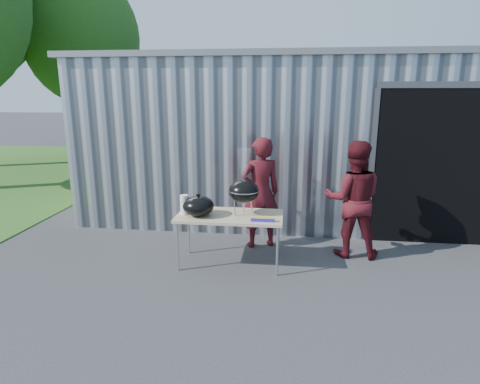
# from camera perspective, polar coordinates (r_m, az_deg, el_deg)

# --- Properties ---
(ground) EXTENTS (80.00, 80.00, 0.00)m
(ground) POSITION_cam_1_polar(r_m,az_deg,el_deg) (5.56, -1.14, -12.05)
(ground) COLOR #323234
(building) EXTENTS (8.20, 6.20, 3.10)m
(building) POSITION_cam_1_polar(r_m,az_deg,el_deg) (9.57, 8.26, 8.53)
(building) COLOR #B7BCC4
(building) RESTS_ON ground
(tree_far) EXTENTS (3.90, 3.90, 6.47)m
(tree_far) POSITION_cam_1_polar(r_m,az_deg,el_deg) (15.79, -21.54, 19.62)
(tree_far) COLOR #442D19
(tree_far) RESTS_ON ground
(folding_table) EXTENTS (1.50, 0.75, 0.75)m
(folding_table) POSITION_cam_1_polar(r_m,az_deg,el_deg) (5.72, -1.45, -3.63)
(folding_table) COLOR tan
(folding_table) RESTS_ON ground
(kettle_grill) EXTENTS (0.44, 0.44, 0.94)m
(kettle_grill) POSITION_cam_1_polar(r_m,az_deg,el_deg) (5.61, 0.54, 0.91)
(kettle_grill) COLOR black
(kettle_grill) RESTS_ON folding_table
(grill_lid) EXTENTS (0.44, 0.44, 0.32)m
(grill_lid) POSITION_cam_1_polar(r_m,az_deg,el_deg) (5.65, -5.94, -1.98)
(grill_lid) COLOR black
(grill_lid) RESTS_ON folding_table
(paper_towels) EXTENTS (0.12, 0.12, 0.28)m
(paper_towels) POSITION_cam_1_polar(r_m,az_deg,el_deg) (5.74, -7.90, -1.79)
(paper_towels) COLOR white
(paper_towels) RESTS_ON folding_table
(white_tub) EXTENTS (0.20, 0.15, 0.10)m
(white_tub) POSITION_cam_1_polar(r_m,az_deg,el_deg) (5.95, -6.46, -2.08)
(white_tub) COLOR white
(white_tub) RESTS_ON folding_table
(foil_box) EXTENTS (0.32, 0.05, 0.06)m
(foil_box) POSITION_cam_1_polar(r_m,az_deg,el_deg) (5.41, 3.25, -3.90)
(foil_box) COLOR #221DBC
(foil_box) RESTS_ON folding_table
(person_cook) EXTENTS (0.76, 0.64, 1.78)m
(person_cook) POSITION_cam_1_polar(r_m,az_deg,el_deg) (6.36, 2.92, -0.13)
(person_cook) COLOR #491017
(person_cook) RESTS_ON ground
(person_bystander) EXTENTS (0.89, 0.71, 1.76)m
(person_bystander) POSITION_cam_1_polar(r_m,az_deg,el_deg) (6.23, 15.78, -1.01)
(person_bystander) COLOR #491017
(person_bystander) RESTS_ON ground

